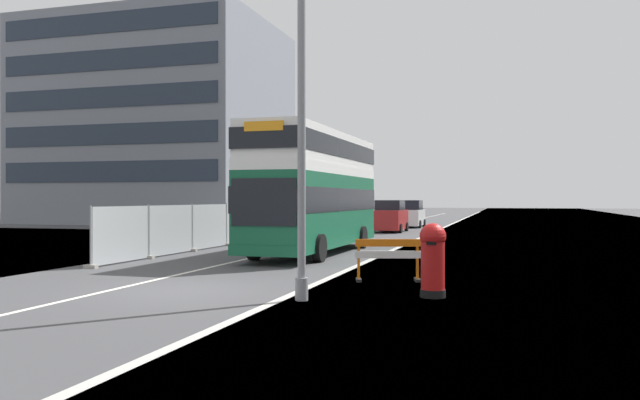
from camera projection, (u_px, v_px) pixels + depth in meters
ground at (206, 293)px, 15.56m from camera, size 140.00×280.00×0.10m
double_decker_bus at (315, 190)px, 26.17m from camera, size 2.85×11.31×4.92m
lamppost_foreground at (302, 113)px, 14.07m from camera, size 0.29×0.70×8.76m
red_pillar_postbox at (433, 257)px, 14.53m from camera, size 0.61×0.61×1.69m
roadworks_barrier at (388, 254)px, 17.29m from camera, size 1.79×0.91×1.15m
construction_site_fence at (210, 227)px, 28.62m from camera, size 0.44×17.20×2.03m
car_oncoming_near at (390, 217)px, 42.81m from camera, size 2.01×4.13×2.14m
car_receding_mid at (410, 215)px, 49.66m from camera, size 2.08×4.03×2.11m
bare_tree_far_verge_near at (255, 197)px, 45.97m from camera, size 3.08×2.71×4.97m
bare_tree_far_verge_mid at (293, 202)px, 56.32m from camera, size 2.20×2.57×4.50m
backdrop_office_block at (160, 125)px, 61.04m from camera, size 21.67×16.94×18.58m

